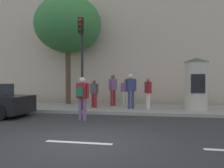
{
  "coord_description": "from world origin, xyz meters",
  "views": [
    {
      "loc": [
        2.07,
        -6.03,
        1.65
      ],
      "look_at": [
        0.5,
        2.0,
        1.5
      ],
      "focal_mm": 39.0,
      "sensor_mm": 36.0,
      "label": 1
    }
  ],
  "objects_px": {
    "traffic_light": "(81,49)",
    "pedestrian_in_light_jacket": "(148,90)",
    "pedestrian_near_pole": "(126,90)",
    "pedestrian_with_backpack": "(131,88)",
    "pedestrian_in_red_top": "(82,95)",
    "poster_column": "(196,83)",
    "street_tree": "(68,25)",
    "pedestrian_tallest": "(113,87)",
    "pedestrian_with_bag": "(94,91)"
  },
  "relations": [
    {
      "from": "street_tree",
      "to": "pedestrian_near_pole",
      "type": "bearing_deg",
      "value": 2.94
    },
    {
      "from": "traffic_light",
      "to": "pedestrian_near_pole",
      "type": "relative_size",
      "value": 2.97
    },
    {
      "from": "pedestrian_in_light_jacket",
      "to": "pedestrian_with_bag",
      "type": "height_order",
      "value": "pedestrian_in_light_jacket"
    },
    {
      "from": "traffic_light",
      "to": "pedestrian_in_red_top",
      "type": "xyz_separation_m",
      "value": [
        0.65,
        -1.9,
        -2.1
      ]
    },
    {
      "from": "traffic_light",
      "to": "pedestrian_tallest",
      "type": "height_order",
      "value": "traffic_light"
    },
    {
      "from": "traffic_light",
      "to": "pedestrian_in_light_jacket",
      "type": "xyz_separation_m",
      "value": [
        3.14,
        1.27,
        -2.05
      ]
    },
    {
      "from": "pedestrian_in_light_jacket",
      "to": "pedestrian_near_pole",
      "type": "distance_m",
      "value": 2.42
    },
    {
      "from": "traffic_light",
      "to": "pedestrian_with_backpack",
      "type": "height_order",
      "value": "traffic_light"
    },
    {
      "from": "poster_column",
      "to": "pedestrian_tallest",
      "type": "height_order",
      "value": "poster_column"
    },
    {
      "from": "poster_column",
      "to": "pedestrian_in_light_jacket",
      "type": "xyz_separation_m",
      "value": [
        -2.36,
        -0.01,
        -0.36
      ]
    },
    {
      "from": "poster_column",
      "to": "pedestrian_with_bag",
      "type": "distance_m",
      "value": 5.22
    },
    {
      "from": "traffic_light",
      "to": "pedestrian_in_light_jacket",
      "type": "distance_m",
      "value": 3.96
    },
    {
      "from": "street_tree",
      "to": "pedestrian_in_light_jacket",
      "type": "relative_size",
      "value": 4.18
    },
    {
      "from": "pedestrian_near_pole",
      "to": "pedestrian_in_light_jacket",
      "type": "bearing_deg",
      "value": -53.76
    },
    {
      "from": "pedestrian_with_backpack",
      "to": "pedestrian_near_pole",
      "type": "bearing_deg",
      "value": 105.15
    },
    {
      "from": "pedestrian_tallest",
      "to": "pedestrian_in_light_jacket",
      "type": "bearing_deg",
      "value": -26.6
    },
    {
      "from": "street_tree",
      "to": "pedestrian_with_backpack",
      "type": "bearing_deg",
      "value": -24.56
    },
    {
      "from": "pedestrian_in_red_top",
      "to": "pedestrian_with_backpack",
      "type": "xyz_separation_m",
      "value": [
        1.62,
        3.04,
        0.16
      ]
    },
    {
      "from": "pedestrian_in_light_jacket",
      "to": "pedestrian_tallest",
      "type": "relative_size",
      "value": 0.9
    },
    {
      "from": "street_tree",
      "to": "pedestrian_with_bag",
      "type": "relative_size",
      "value": 4.48
    },
    {
      "from": "pedestrian_near_pole",
      "to": "pedestrian_in_red_top",
      "type": "bearing_deg",
      "value": -101.7
    },
    {
      "from": "poster_column",
      "to": "traffic_light",
      "type": "bearing_deg",
      "value": -166.87
    },
    {
      "from": "pedestrian_with_backpack",
      "to": "pedestrian_with_bag",
      "type": "height_order",
      "value": "pedestrian_with_backpack"
    },
    {
      "from": "pedestrian_with_backpack",
      "to": "pedestrian_in_red_top",
      "type": "bearing_deg",
      "value": -118.07
    },
    {
      "from": "pedestrian_with_backpack",
      "to": "street_tree",
      "type": "bearing_deg",
      "value": 155.44
    },
    {
      "from": "pedestrian_in_red_top",
      "to": "pedestrian_tallest",
      "type": "xyz_separation_m",
      "value": [
        0.47,
        4.18,
        0.17
      ]
    },
    {
      "from": "poster_column",
      "to": "pedestrian_tallest",
      "type": "bearing_deg",
      "value": 167.13
    },
    {
      "from": "pedestrian_in_light_jacket",
      "to": "pedestrian_near_pole",
      "type": "xyz_separation_m",
      "value": [
        -1.43,
        1.95,
        -0.07
      ]
    },
    {
      "from": "poster_column",
      "to": "pedestrian_with_backpack",
      "type": "height_order",
      "value": "poster_column"
    },
    {
      "from": "street_tree",
      "to": "pedestrian_in_red_top",
      "type": "relative_size",
      "value": 3.83
    },
    {
      "from": "pedestrian_with_bag",
      "to": "traffic_light",
      "type": "bearing_deg",
      "value": -103.85
    },
    {
      "from": "pedestrian_with_bag",
      "to": "pedestrian_near_pole",
      "type": "bearing_deg",
      "value": 54.93
    },
    {
      "from": "pedestrian_with_backpack",
      "to": "pedestrian_tallest",
      "type": "distance_m",
      "value": 1.62
    },
    {
      "from": "poster_column",
      "to": "pedestrian_in_light_jacket",
      "type": "distance_m",
      "value": 2.39
    },
    {
      "from": "pedestrian_with_backpack",
      "to": "pedestrian_with_bag",
      "type": "bearing_deg",
      "value": 177.89
    },
    {
      "from": "pedestrian_near_pole",
      "to": "pedestrian_tallest",
      "type": "relative_size",
      "value": 0.85
    },
    {
      "from": "poster_column",
      "to": "street_tree",
      "type": "bearing_deg",
      "value": 166.61
    },
    {
      "from": "pedestrian_in_red_top",
      "to": "pedestrian_tallest",
      "type": "height_order",
      "value": "pedestrian_tallest"
    },
    {
      "from": "pedestrian_in_red_top",
      "to": "street_tree",
      "type": "bearing_deg",
      "value": 117.06
    },
    {
      "from": "pedestrian_in_light_jacket",
      "to": "poster_column",
      "type": "bearing_deg",
      "value": 0.29
    },
    {
      "from": "pedestrian_in_red_top",
      "to": "pedestrian_in_light_jacket",
      "type": "xyz_separation_m",
      "value": [
        2.49,
        3.17,
        0.05
      ]
    },
    {
      "from": "poster_column",
      "to": "pedestrian_in_red_top",
      "type": "distance_m",
      "value": 5.81
    },
    {
      "from": "pedestrian_with_bag",
      "to": "pedestrian_tallest",
      "type": "bearing_deg",
      "value": 52.68
    },
    {
      "from": "pedestrian_in_red_top",
      "to": "pedestrian_with_bag",
      "type": "bearing_deg",
      "value": 96.37
    },
    {
      "from": "poster_column",
      "to": "street_tree",
      "type": "relative_size",
      "value": 0.39
    },
    {
      "from": "traffic_light",
      "to": "pedestrian_with_backpack",
      "type": "xyz_separation_m",
      "value": [
        2.27,
        1.14,
        -1.95
      ]
    },
    {
      "from": "street_tree",
      "to": "pedestrian_in_light_jacket",
      "type": "height_order",
      "value": "street_tree"
    },
    {
      "from": "pedestrian_in_light_jacket",
      "to": "pedestrian_with_bag",
      "type": "xyz_separation_m",
      "value": [
        -2.84,
        -0.05,
        -0.08
      ]
    },
    {
      "from": "traffic_light",
      "to": "pedestrian_near_pole",
      "type": "height_order",
      "value": "traffic_light"
    },
    {
      "from": "traffic_light",
      "to": "pedestrian_with_backpack",
      "type": "distance_m",
      "value": 3.2
    }
  ]
}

